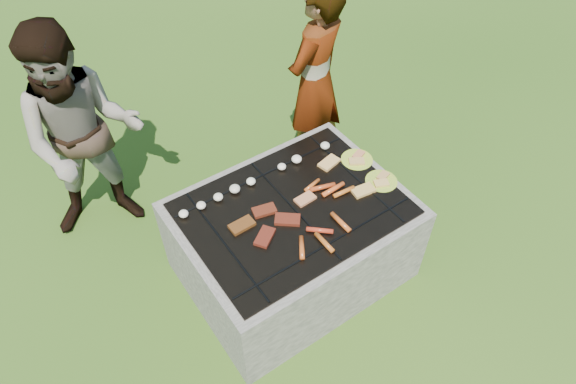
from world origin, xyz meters
name	(u,v)px	position (x,y,z in m)	size (l,w,h in m)	color
lawn	(292,269)	(0.00, 0.00, 0.00)	(60.00, 60.00, 0.00)	#264912
fire_pit	(293,243)	(0.00, 0.00, 0.28)	(1.30, 1.00, 0.62)	#A0988E
mushrooms	(255,179)	(-0.07, 0.30, 0.63)	(1.06, 0.06, 0.04)	#EFE0CA
pork_slabs	(265,223)	(-0.20, -0.01, 0.62)	(0.38, 0.28, 0.02)	#954C1B
sausages	(326,212)	(0.13, -0.14, 0.63)	(0.56, 0.48, 0.03)	orange
bread_on_grate	(335,182)	(0.32, 0.02, 0.62)	(0.45, 0.40, 0.02)	tan
plate_far	(357,160)	(0.56, 0.10, 0.61)	(0.21, 0.21, 0.03)	yellow
plate_near	(381,181)	(0.56, -0.13, 0.61)	(0.21, 0.21, 0.03)	yellow
cook	(315,82)	(0.73, 0.77, 0.73)	(0.54, 0.35, 1.47)	gray
bystander	(85,139)	(-0.79, 1.08, 0.76)	(0.73, 0.57, 1.51)	#A39988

